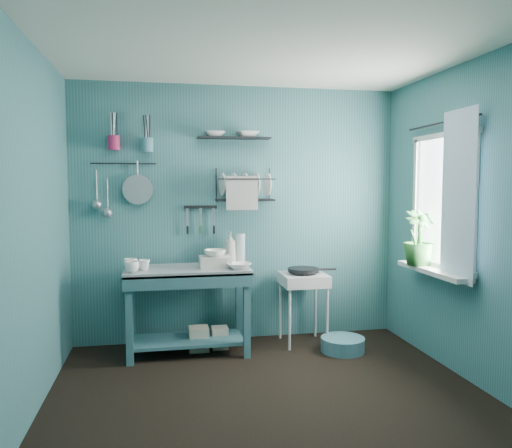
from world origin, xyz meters
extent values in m
plane|color=black|center=(0.00, 0.00, 0.00)|extent=(3.20, 3.20, 0.00)
plane|color=silver|center=(0.00, 0.00, 2.50)|extent=(3.20, 3.20, 0.00)
plane|color=#34676A|center=(0.00, 1.50, 1.25)|extent=(3.20, 0.00, 3.20)
plane|color=#34676A|center=(0.00, -1.50, 1.25)|extent=(3.20, 0.00, 3.20)
plane|color=#34676A|center=(-1.60, 0.00, 1.25)|extent=(0.00, 3.00, 3.00)
plane|color=#34676A|center=(1.60, 0.00, 1.25)|extent=(0.00, 3.00, 3.00)
cube|color=#32606A|center=(-0.53, 1.13, 0.39)|extent=(1.17, 0.69, 0.79)
imported|color=white|center=(-1.01, 0.97, 0.84)|extent=(0.12, 0.12, 0.10)
imported|color=white|center=(-0.91, 1.07, 0.84)|extent=(0.14, 0.14, 0.09)
imported|color=white|center=(-1.03, 1.13, 0.84)|extent=(0.17, 0.17, 0.10)
cube|color=beige|center=(-0.28, 1.11, 0.84)|extent=(0.28, 0.22, 0.10)
imported|color=white|center=(-0.28, 1.11, 0.92)|extent=(0.20, 0.19, 0.06)
imported|color=beige|center=(-0.11, 1.33, 0.94)|extent=(0.12, 0.12, 0.30)
cylinder|color=silver|center=(-0.01, 1.35, 0.93)|extent=(0.09, 0.09, 0.28)
imported|color=white|center=(-0.08, 0.98, 0.82)|extent=(0.22, 0.22, 0.05)
cube|color=silver|center=(0.59, 1.21, 0.34)|extent=(0.47, 0.47, 0.68)
cylinder|color=black|center=(0.59, 1.21, 0.72)|extent=(0.30, 0.30, 0.03)
cube|color=black|center=(-0.38, 1.47, 1.32)|extent=(0.32, 0.03, 0.03)
cube|color=black|center=(0.04, 1.37, 1.54)|extent=(0.57, 0.29, 0.32)
cube|color=black|center=(-0.06, 1.40, 1.99)|extent=(0.71, 0.21, 0.02)
imported|color=white|center=(-0.24, 1.40, 2.08)|extent=(0.23, 0.23, 0.05)
imported|color=white|center=(0.07, 1.40, 2.07)|extent=(0.23, 0.23, 0.05)
cylinder|color=#B72154|center=(-1.17, 1.42, 1.92)|extent=(0.11, 0.11, 0.13)
cylinder|color=teal|center=(-0.87, 1.42, 1.91)|extent=(0.11, 0.11, 0.13)
cylinder|color=#AAACB2|center=(-0.97, 1.45, 1.49)|extent=(0.28, 0.03, 0.28)
cylinder|color=#AAACB2|center=(-1.34, 1.46, 1.53)|extent=(0.01, 0.01, 0.30)
cylinder|color=#AAACB2|center=(-1.25, 1.46, 1.45)|extent=(0.01, 0.01, 0.30)
cylinder|color=black|center=(-1.09, 1.47, 1.74)|extent=(0.60, 0.01, 0.01)
plane|color=white|center=(1.59, 0.45, 1.40)|extent=(0.00, 1.10, 1.10)
cube|color=silver|center=(1.50, 0.45, 0.81)|extent=(0.16, 0.95, 0.04)
plane|color=white|center=(1.52, 0.15, 1.45)|extent=(0.00, 1.35, 1.35)
cylinder|color=black|center=(1.54, 0.45, 2.05)|extent=(0.02, 1.05, 0.02)
imported|color=#286428|center=(1.47, 0.64, 1.07)|extent=(0.30, 0.30, 0.49)
cube|color=tan|center=(-0.43, 1.18, 0.11)|extent=(0.18, 0.18, 0.22)
cube|color=tan|center=(-0.23, 1.21, 0.10)|extent=(0.15, 0.15, 0.20)
cylinder|color=teal|center=(0.88, 0.90, 0.07)|extent=(0.40, 0.40, 0.13)
camera|label=1|loc=(-0.76, -3.37, 1.54)|focal=35.00mm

